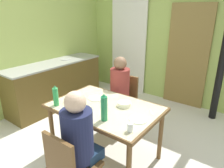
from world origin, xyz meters
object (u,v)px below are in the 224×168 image
(dining_table, at_px, (105,111))
(person_near_diner, at_px, (79,134))
(chair_near_diner, at_px, (70,167))
(water_bottle_green_near, at_px, (56,96))
(chair_far_diner, at_px, (124,98))
(water_bottle_green_far, at_px, (104,108))
(kitchen_counter, at_px, (56,84))
(serving_bowl_center, at_px, (124,104))
(person_far_diner, at_px, (119,85))

(dining_table, bearing_deg, person_near_diner, -71.85)
(chair_near_diner, distance_m, water_bottle_green_near, 0.93)
(chair_far_diner, xyz_separation_m, water_bottle_green_far, (0.45, -1.07, 0.40))
(kitchen_counter, height_order, serving_bowl_center, kitchen_counter)
(chair_near_diner, bearing_deg, person_far_diner, 107.51)
(water_bottle_green_near, bearing_deg, serving_bowl_center, 35.22)
(person_far_diner, xyz_separation_m, water_bottle_green_near, (-0.26, -1.01, 0.09))
(chair_near_diner, height_order, water_bottle_green_far, water_bottle_green_far)
(person_near_diner, xyz_separation_m, water_bottle_green_near, (-0.72, 0.32, 0.09))
(chair_near_diner, xyz_separation_m, serving_bowl_center, (-0.03, 0.95, 0.28))
(chair_far_diner, height_order, water_bottle_green_near, water_bottle_green_near)
(water_bottle_green_far, bearing_deg, serving_bowl_center, 92.20)
(kitchen_counter, relative_size, chair_near_diner, 2.34)
(dining_table, bearing_deg, water_bottle_green_near, -145.53)
(chair_near_diner, relative_size, chair_far_diner, 1.00)
(dining_table, relative_size, chair_near_diner, 1.56)
(kitchen_counter, xyz_separation_m, dining_table, (1.82, -0.66, 0.22))
(dining_table, height_order, water_bottle_green_far, water_bottle_green_far)
(dining_table, xyz_separation_m, water_bottle_green_far, (0.21, -0.27, 0.22))
(person_near_diner, distance_m, serving_bowl_center, 0.81)
(kitchen_counter, distance_m, chair_near_diner, 2.51)
(person_near_diner, bearing_deg, dining_table, 108.15)
(kitchen_counter, xyz_separation_m, water_bottle_green_near, (1.31, -1.01, 0.42))
(chair_near_diner, bearing_deg, person_near_diner, 90.00)
(chair_near_diner, bearing_deg, serving_bowl_center, 91.53)
(person_near_diner, distance_m, person_far_diner, 1.41)
(kitchen_counter, height_order, chair_far_diner, kitchen_counter)
(kitchen_counter, relative_size, dining_table, 1.50)
(water_bottle_green_near, height_order, water_bottle_green_far, water_bottle_green_far)
(chair_near_diner, height_order, person_far_diner, person_far_diner)
(kitchen_counter, relative_size, person_far_diner, 2.64)
(person_far_diner, relative_size, water_bottle_green_far, 2.47)
(water_bottle_green_near, relative_size, serving_bowl_center, 1.55)
(kitchen_counter, distance_m, water_bottle_green_far, 2.27)
(chair_near_diner, xyz_separation_m, person_far_diner, (-0.46, 1.47, 0.28))
(chair_near_diner, xyz_separation_m, chair_far_diner, (-0.46, 1.61, 0.00))
(dining_table, distance_m, water_bottle_green_far, 0.41)
(chair_far_diner, distance_m, serving_bowl_center, 0.84)
(chair_near_diner, bearing_deg, chair_far_diner, 106.10)
(person_near_diner, relative_size, water_bottle_green_far, 2.47)
(kitchen_counter, distance_m, person_far_diner, 1.61)
(dining_table, height_order, person_far_diner, person_far_diner)
(dining_table, bearing_deg, chair_far_diner, 106.97)
(chair_far_diner, relative_size, serving_bowl_center, 5.12)
(water_bottle_green_far, bearing_deg, water_bottle_green_near, -173.95)
(person_far_diner, bearing_deg, kitchen_counter, 0.19)
(serving_bowl_center, bearing_deg, kitchen_counter, 165.64)
(dining_table, bearing_deg, water_bottle_green_far, -52.25)
(dining_table, xyz_separation_m, person_near_diner, (0.22, -0.67, 0.11))
(dining_table, height_order, serving_bowl_center, serving_bowl_center)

